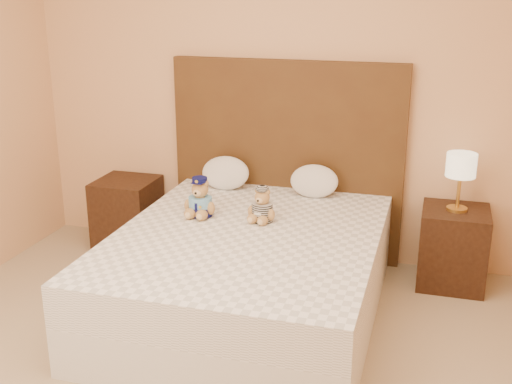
% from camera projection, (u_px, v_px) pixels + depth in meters
% --- Properties ---
extents(room_walls, '(4.04, 4.52, 2.72)m').
position_uv_depth(room_walls, '(198.00, 33.00, 2.91)').
color(room_walls, '#E3AD7C').
rests_on(room_walls, ground).
extents(bed, '(1.60, 2.00, 0.55)m').
position_uv_depth(bed, '(248.00, 273.00, 4.06)').
color(bed, white).
rests_on(bed, ground).
extents(headboard, '(1.75, 0.08, 1.50)m').
position_uv_depth(headboard, '(286.00, 161.00, 4.84)').
color(headboard, '#4D3217').
rests_on(headboard, ground).
extents(nightstand_left, '(0.45, 0.45, 0.55)m').
position_uv_depth(nightstand_left, '(128.00, 213.00, 5.12)').
color(nightstand_left, '#361F11').
rests_on(nightstand_left, ground).
extents(nightstand_right, '(0.45, 0.45, 0.55)m').
position_uv_depth(nightstand_right, '(453.00, 247.00, 4.46)').
color(nightstand_right, '#361F11').
rests_on(nightstand_right, ground).
extents(lamp, '(0.20, 0.20, 0.40)m').
position_uv_depth(lamp, '(461.00, 168.00, 4.28)').
color(lamp, gold).
rests_on(lamp, nightstand_right).
extents(teddy_police, '(0.24, 0.23, 0.26)m').
position_uv_depth(teddy_police, '(200.00, 197.00, 4.22)').
color(teddy_police, '#A57240').
rests_on(teddy_police, bed).
extents(teddy_prisoner, '(0.24, 0.23, 0.23)m').
position_uv_depth(teddy_prisoner, '(262.00, 205.00, 4.14)').
color(teddy_prisoner, '#A57240').
rests_on(teddy_prisoner, bed).
extents(pillow_left, '(0.37, 0.24, 0.26)m').
position_uv_depth(pillow_left, '(225.00, 171.00, 4.81)').
color(pillow_left, white).
rests_on(pillow_left, bed).
extents(pillow_right, '(0.35, 0.23, 0.25)m').
position_uv_depth(pillow_right, '(314.00, 180.00, 4.63)').
color(pillow_right, white).
rests_on(pillow_right, bed).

